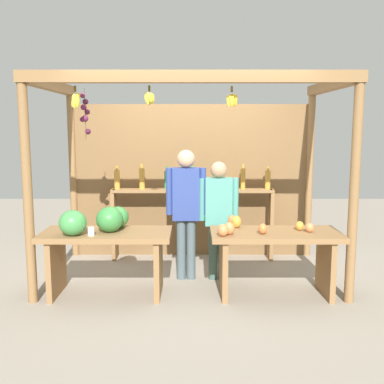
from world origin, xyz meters
The scene contains 7 objects.
ground_plane centered at (0.00, 0.00, 0.00)m, with size 12.00×12.00×0.00m, color gray.
market_stall centered at (-0.01, 0.44, 1.38)m, with size 3.49×1.88×2.41m.
fruit_counter_left centered at (-0.96, -0.68, 0.65)m, with size 1.41×0.70×0.99m.
fruit_counter_right centered at (0.90, -0.67, 0.54)m, with size 1.41×0.65×0.85m.
bottle_shelf_unit centered at (0.01, 0.67, 0.82)m, with size 2.24×0.22×1.35m.
vendor_man centered at (-0.06, -0.14, 0.95)m, with size 0.48×0.21×1.58m.
vendor_woman centered at (0.33, -0.15, 0.85)m, with size 0.48×0.20×1.44m.
Camera 1 is at (0.01, -5.45, 1.85)m, focal length 41.89 mm.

